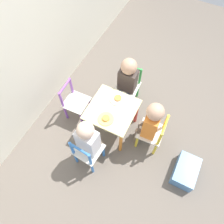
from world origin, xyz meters
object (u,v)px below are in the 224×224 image
(chair_purple, at_px, (75,102))
(child_right, at_px, (127,79))
(plate_left, at_px, (106,119))
(chair_blue, at_px, (87,152))
(chair_yellow, at_px, (153,133))
(kids_table, at_px, (112,113))
(storage_bin, at_px, (185,171))
(child_front, at_px, (150,122))
(plate_right, at_px, (118,99))
(child_left, at_px, (89,139))
(chair_green, at_px, (128,86))

(chair_purple, bearing_deg, child_right, -48.66)
(plate_left, bearing_deg, chair_blue, 172.87)
(chair_blue, relative_size, chair_yellow, 1.00)
(kids_table, distance_m, plate_left, 0.16)
(chair_purple, bearing_deg, kids_table, -90.00)
(chair_purple, relative_size, storage_bin, 1.51)
(chair_purple, xyz_separation_m, child_front, (0.04, -0.89, 0.20))
(plate_right, relative_size, storage_bin, 0.51)
(child_front, bearing_deg, storage_bin, 69.76)
(kids_table, relative_size, child_front, 0.65)
(chair_yellow, distance_m, storage_bin, 0.52)
(chair_blue, xyz_separation_m, child_right, (0.89, -0.02, 0.19))
(child_left, bearing_deg, plate_left, -92.50)
(chair_yellow, relative_size, child_front, 0.69)
(chair_blue, relative_size, storage_bin, 1.51)
(chair_green, bearing_deg, chair_yellow, -44.85)
(chair_blue, height_order, child_right, child_right)
(chair_blue, relative_size, chair_green, 1.00)
(chair_green, relative_size, child_left, 0.68)
(chair_purple, distance_m, storage_bin, 1.42)
(chair_yellow, relative_size, plate_right, 2.95)
(kids_table, bearing_deg, chair_green, 2.42)
(chair_purple, relative_size, child_right, 0.71)
(storage_bin, bearing_deg, child_left, 105.43)
(chair_green, bearing_deg, plate_right, -89.01)
(child_front, xyz_separation_m, storage_bin, (-0.16, -0.52, -0.37))
(child_left, distance_m, child_front, 0.62)
(kids_table, relative_size, chair_purple, 0.94)
(chair_purple, height_order, child_front, child_front)
(child_front, bearing_deg, chair_blue, -45.52)
(plate_left, relative_size, storage_bin, 0.47)
(chair_yellow, height_order, chair_purple, same)
(plate_left, distance_m, plate_right, 0.27)
(chair_blue, bearing_deg, chair_purple, -41.49)
(plate_right, bearing_deg, child_left, 176.19)
(child_front, bearing_deg, child_right, -135.14)
(child_left, relative_size, plate_right, 4.32)
(chair_yellow, height_order, storage_bin, chair_yellow)
(chair_blue, xyz_separation_m, chair_green, (0.95, -0.02, 0.00))
(chair_blue, bearing_deg, chair_yellow, -131.11)
(chair_green, bearing_deg, kids_table, -90.00)
(child_left, xyz_separation_m, child_right, (0.83, -0.02, -0.00))
(kids_table, xyz_separation_m, child_right, (0.41, 0.02, 0.09))
(chair_blue, relative_size, chair_purple, 1.00)
(chair_green, relative_size, chair_purple, 1.00)
(chair_yellow, distance_m, child_front, 0.21)
(chair_yellow, relative_size, child_right, 0.71)
(child_right, bearing_deg, child_left, -93.75)
(chair_green, relative_size, child_front, 0.69)
(chair_green, xyz_separation_m, plate_left, (-0.61, -0.02, 0.19))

